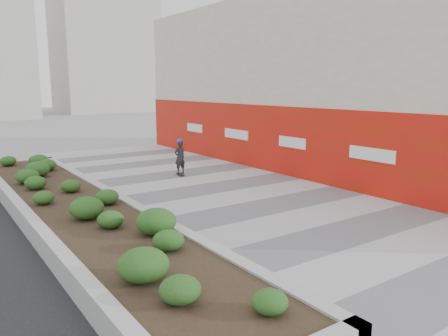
% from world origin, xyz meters
% --- Properties ---
extents(ground, '(160.00, 160.00, 0.00)m').
position_xyz_m(ground, '(0.00, 0.00, 0.00)').
color(ground, gray).
rests_on(ground, ground).
extents(walkway, '(8.00, 36.00, 0.01)m').
position_xyz_m(walkway, '(0.00, 3.00, 0.01)').
color(walkway, '#A8A8AD').
rests_on(walkway, ground).
extents(building, '(6.04, 24.08, 8.00)m').
position_xyz_m(building, '(6.98, 8.98, 3.98)').
color(building, beige).
rests_on(building, ground).
extents(planter, '(3.00, 18.00, 0.90)m').
position_xyz_m(planter, '(-5.50, 7.00, 0.42)').
color(planter, '#9E9EA0').
rests_on(planter, ground).
extents(distant_bldg_north_r, '(14.00, 10.00, 24.00)m').
position_xyz_m(distant_bldg_north_r, '(15.00, 60.00, 12.00)').
color(distant_bldg_north_r, '#ADAAA3').
rests_on(distant_bldg_north_r, ground).
extents(manhole_cover, '(0.44, 0.44, 0.01)m').
position_xyz_m(manhole_cover, '(0.50, 3.00, 0.00)').
color(manhole_cover, '#595654').
rests_on(manhole_cover, ground).
extents(skateboarder, '(0.58, 0.75, 1.62)m').
position_xyz_m(skateboarder, '(0.18, 11.03, 0.82)').
color(skateboarder, beige).
rests_on(skateboarder, ground).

